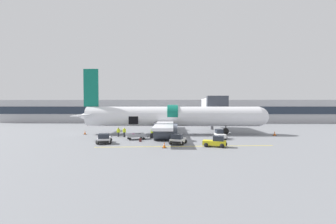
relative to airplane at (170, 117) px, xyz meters
name	(u,v)px	position (x,y,z in m)	size (l,w,h in m)	color
ground_plane	(178,141)	(1.34, -7.65, -3.14)	(500.00, 500.00, 0.00)	slate
apron_marking_line	(186,146)	(2.18, -12.40, -3.13)	(23.28, 1.97, 0.01)	yellow
terminal_strip	(175,111)	(1.34, 30.75, 0.35)	(109.95, 9.62, 6.97)	#B2B2B7
jet_bridge_stub	(213,106)	(9.20, 7.22, 2.16)	(4.02, 12.88, 7.18)	#4C4C51
airplane	(170,117)	(0.00, 0.00, 0.00)	(35.47, 27.61, 12.07)	silver
baggage_tug_lead	(178,140)	(1.21, -10.73, -2.52)	(2.61, 2.93, 1.43)	white
baggage_tug_mid	(220,135)	(8.04, -5.55, -2.51)	(1.89, 2.90, 1.49)	white
baggage_tug_rear	(104,139)	(-9.15, -10.23, -2.52)	(2.59, 3.43, 1.40)	silver
baggage_tug_spare	(216,142)	(6.02, -12.63, -2.52)	(3.24, 2.23, 1.43)	yellow
baggage_cart_loading	(137,136)	(-5.17, -6.42, -2.68)	(3.96, 2.60, 0.93)	#999BA0
ground_crew_loader_a	(118,132)	(-8.70, -3.75, -2.31)	(0.55, 0.38, 1.57)	#2D2D33
ground_crew_loader_b	(152,133)	(-2.84, -4.66, -2.29)	(0.56, 0.38, 1.61)	#2D2D33
ground_crew_driver	(124,132)	(-7.65, -3.91, -2.28)	(0.57, 0.44, 1.63)	#2D2D33
suitcase_on_tarmac_upright	(140,140)	(-4.21, -8.85, -2.89)	(0.37, 0.26, 0.60)	#4C1E1E
suitcase_on_tarmac_spare	(151,136)	(-2.90, -5.63, -2.78)	(0.44, 0.23, 0.81)	black
safety_cone_nose	(275,134)	(18.49, -1.66, -2.78)	(0.64, 0.64, 0.76)	black
safety_cone_engine_left	(164,145)	(-0.53, -13.54, -2.79)	(0.52, 0.52, 0.74)	black
safety_cone_wingtip	(175,138)	(0.93, -6.92, -2.79)	(0.57, 0.57, 0.75)	black
safety_cone_tail	(85,133)	(-15.60, -0.76, -2.80)	(0.51, 0.51, 0.72)	black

